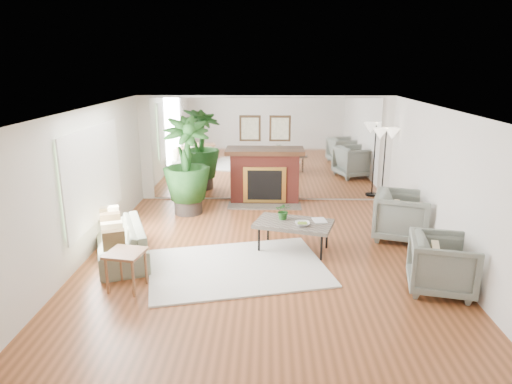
{
  "coord_description": "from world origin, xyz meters",
  "views": [
    {
      "loc": [
        0.07,
        -7.21,
        3.2
      ],
      "look_at": [
        -0.14,
        0.6,
        1.0
      ],
      "focal_mm": 32.0,
      "sensor_mm": 36.0,
      "label": 1
    }
  ],
  "objects_px": {
    "fireplace": "(265,176)",
    "armchair_back": "(402,216)",
    "coffee_table": "(294,224)",
    "potted_ficus": "(187,163)",
    "floor_lamp": "(386,140)",
    "sofa": "(120,241)",
    "side_table": "(126,258)",
    "armchair_front": "(442,264)"
  },
  "relations": [
    {
      "from": "fireplace",
      "to": "armchair_back",
      "type": "height_order",
      "value": "fireplace"
    },
    {
      "from": "coffee_table",
      "to": "potted_ficus",
      "type": "distance_m",
      "value": 3.09
    },
    {
      "from": "coffee_table",
      "to": "armchair_back",
      "type": "bearing_deg",
      "value": 16.53
    },
    {
      "from": "fireplace",
      "to": "floor_lamp",
      "type": "bearing_deg",
      "value": -6.24
    },
    {
      "from": "fireplace",
      "to": "coffee_table",
      "type": "relative_size",
      "value": 1.38
    },
    {
      "from": "fireplace",
      "to": "armchair_back",
      "type": "bearing_deg",
      "value": -41.34
    },
    {
      "from": "fireplace",
      "to": "sofa",
      "type": "height_order",
      "value": "fireplace"
    },
    {
      "from": "side_table",
      "to": "floor_lamp",
      "type": "xyz_separation_m",
      "value": [
        4.69,
        4.11,
        1.07
      ]
    },
    {
      "from": "coffee_table",
      "to": "side_table",
      "type": "distance_m",
      "value": 2.93
    },
    {
      "from": "floor_lamp",
      "to": "armchair_front",
      "type": "bearing_deg",
      "value": -91.41
    },
    {
      "from": "coffee_table",
      "to": "armchair_front",
      "type": "height_order",
      "value": "armchair_front"
    },
    {
      "from": "fireplace",
      "to": "coffee_table",
      "type": "height_order",
      "value": "fireplace"
    },
    {
      "from": "fireplace",
      "to": "armchair_front",
      "type": "distance_m",
      "value": 5.07
    },
    {
      "from": "coffee_table",
      "to": "armchair_front",
      "type": "xyz_separation_m",
      "value": [
        2.07,
        -1.45,
        -0.07
      ]
    },
    {
      "from": "armchair_back",
      "to": "potted_ficus",
      "type": "relative_size",
      "value": 0.47
    },
    {
      "from": "fireplace",
      "to": "side_table",
      "type": "relative_size",
      "value": 3.44
    },
    {
      "from": "sofa",
      "to": "floor_lamp",
      "type": "distance_m",
      "value": 6.07
    },
    {
      "from": "sofa",
      "to": "armchair_back",
      "type": "distance_m",
      "value": 5.14
    },
    {
      "from": "sofa",
      "to": "armchair_back",
      "type": "relative_size",
      "value": 1.97
    },
    {
      "from": "sofa",
      "to": "fireplace",
      "type": "bearing_deg",
      "value": 121.41
    },
    {
      "from": "floor_lamp",
      "to": "armchair_back",
      "type": "bearing_deg",
      "value": -92.87
    },
    {
      "from": "fireplace",
      "to": "sofa",
      "type": "bearing_deg",
      "value": -127.0
    },
    {
      "from": "sofa",
      "to": "potted_ficus",
      "type": "height_order",
      "value": "potted_ficus"
    },
    {
      "from": "sofa",
      "to": "potted_ficus",
      "type": "xyz_separation_m",
      "value": [
        0.76,
        2.39,
        0.85
      ]
    },
    {
      "from": "coffee_table",
      "to": "armchair_back",
      "type": "xyz_separation_m",
      "value": [
        2.07,
        0.61,
        -0.03
      ]
    },
    {
      "from": "armchair_back",
      "to": "side_table",
      "type": "relative_size",
      "value": 1.67
    },
    {
      "from": "armchair_front",
      "to": "side_table",
      "type": "height_order",
      "value": "armchair_front"
    },
    {
      "from": "fireplace",
      "to": "sofa",
      "type": "relative_size",
      "value": 1.05
    },
    {
      "from": "armchair_back",
      "to": "coffee_table",
      "type": "bearing_deg",
      "value": 125.14
    },
    {
      "from": "armchair_back",
      "to": "fireplace",
      "type": "bearing_deg",
      "value": 67.27
    },
    {
      "from": "fireplace",
      "to": "armchair_back",
      "type": "xyz_separation_m",
      "value": [
        2.6,
        -2.29,
        -0.21
      ]
    },
    {
      "from": "coffee_table",
      "to": "armchair_back",
      "type": "relative_size",
      "value": 1.5
    },
    {
      "from": "armchair_front",
      "to": "potted_ficus",
      "type": "relative_size",
      "value": 0.43
    },
    {
      "from": "sofa",
      "to": "side_table",
      "type": "xyz_separation_m",
      "value": [
        0.46,
        -1.16,
        0.2
      ]
    },
    {
      "from": "coffee_table",
      "to": "sofa",
      "type": "bearing_deg",
      "value": -173.31
    },
    {
      "from": "side_table",
      "to": "floor_lamp",
      "type": "height_order",
      "value": "floor_lamp"
    },
    {
      "from": "sofa",
      "to": "floor_lamp",
      "type": "xyz_separation_m",
      "value": [
        5.15,
        2.96,
        1.28
      ]
    },
    {
      "from": "coffee_table",
      "to": "floor_lamp",
      "type": "xyz_separation_m",
      "value": [
        2.17,
        2.61,
        1.08
      ]
    },
    {
      "from": "fireplace",
      "to": "potted_ficus",
      "type": "xyz_separation_m",
      "value": [
        -1.69,
        -0.86,
        0.48
      ]
    },
    {
      "from": "sofa",
      "to": "side_table",
      "type": "height_order",
      "value": "side_table"
    },
    {
      "from": "fireplace",
      "to": "floor_lamp",
      "type": "height_order",
      "value": "fireplace"
    },
    {
      "from": "coffee_table",
      "to": "armchair_front",
      "type": "relative_size",
      "value": 1.63
    }
  ]
}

